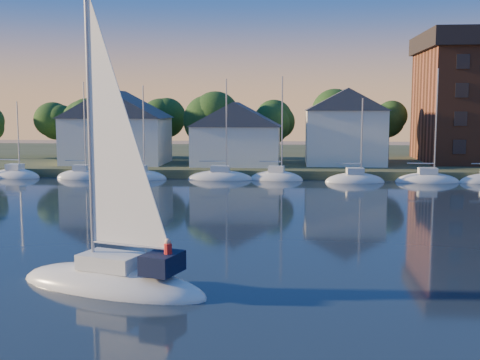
# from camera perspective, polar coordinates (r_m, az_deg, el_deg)

# --- Properties ---
(ground) EXTENTS (260.00, 260.00, 0.00)m
(ground) POSITION_cam_1_polar(r_m,az_deg,el_deg) (21.80, 1.77, -15.88)
(ground) COLOR black
(ground) RESTS_ON ground
(shoreline_land) EXTENTS (160.00, 50.00, 2.00)m
(shoreline_land) POSITION_cam_1_polar(r_m,az_deg,el_deg) (95.44, 4.23, 1.84)
(shoreline_land) COLOR #374226
(shoreline_land) RESTS_ON ground
(wooden_dock) EXTENTS (120.00, 3.00, 1.00)m
(wooden_dock) POSITION_cam_1_polar(r_m,az_deg,el_deg) (72.56, 4.01, 0.24)
(wooden_dock) COLOR brown
(wooden_dock) RESTS_ON ground
(clubhouse_west) EXTENTS (13.65, 9.45, 9.64)m
(clubhouse_west) POSITION_cam_1_polar(r_m,az_deg,el_deg) (81.44, -11.61, 5.03)
(clubhouse_west) COLOR white
(clubhouse_west) RESTS_ON shoreline_land
(clubhouse_centre) EXTENTS (11.55, 8.40, 8.08)m
(clubhouse_centre) POSITION_cam_1_polar(r_m,az_deg,el_deg) (77.46, -0.35, 4.49)
(clubhouse_centre) COLOR white
(clubhouse_centre) RESTS_ON shoreline_land
(clubhouse_east) EXTENTS (10.50, 8.40, 9.80)m
(clubhouse_east) POSITION_cam_1_polar(r_m,az_deg,el_deg) (79.40, 9.93, 5.07)
(clubhouse_east) COLOR white
(clubhouse_east) RESTS_ON shoreline_land
(tree_line) EXTENTS (93.40, 5.40, 8.90)m
(tree_line) POSITION_cam_1_polar(r_m,az_deg,el_deg) (83.08, 5.56, 6.03)
(tree_line) COLOR #3A241A
(tree_line) RESTS_ON shoreline_land
(moored_fleet) EXTENTS (71.50, 2.40, 12.05)m
(moored_fleet) POSITION_cam_1_polar(r_m,az_deg,el_deg) (70.15, -2.57, 0.10)
(moored_fleet) COLOR silver
(moored_fleet) RESTS_ON ground
(hero_sailboat) EXTENTS (10.43, 6.15, 15.29)m
(hero_sailboat) POSITION_cam_1_polar(r_m,az_deg,el_deg) (29.02, -11.88, -8.85)
(hero_sailboat) COLOR silver
(hero_sailboat) RESTS_ON ground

